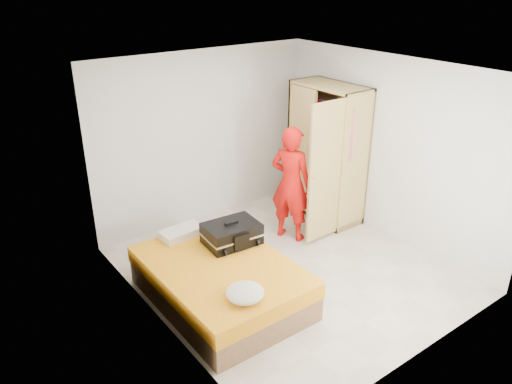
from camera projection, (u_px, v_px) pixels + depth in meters
room at (290, 179)px, 6.03m from camera, size 4.00×4.02×2.60m
bed at (221, 282)px, 5.87m from camera, size 1.42×2.02×0.50m
wardrobe at (326, 158)px, 7.57m from camera, size 1.17×1.20×2.10m
person at (291, 184)px, 7.04m from camera, size 0.62×0.73×1.69m
suitcase at (232, 234)px, 6.16m from camera, size 0.72×0.56×0.29m
round_cushion at (245, 293)px, 5.12m from camera, size 0.40×0.40×0.15m
pillow at (182, 232)px, 6.35m from camera, size 0.57×0.31×0.10m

